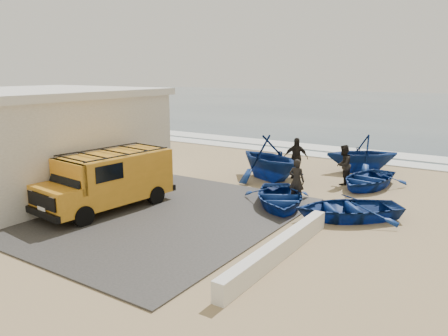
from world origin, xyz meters
The scene contains 16 objects.
ground centered at (0.00, 0.00, 0.00)m, with size 160.00×160.00×0.00m, color tan.
slab centered at (-2.00, -2.00, 0.03)m, with size 12.00×10.00×0.05m, color #3E3B39.
ocean centered at (0.00, 56.00, 0.00)m, with size 180.00×88.00×0.01m, color #385166.
surf_line centered at (0.00, 12.00, 0.03)m, with size 180.00×1.60×0.06m, color white.
surf_wash centered at (0.00, 14.50, 0.02)m, with size 180.00×2.20×0.04m, color white.
building centered at (-7.50, -2.00, 2.16)m, with size 8.40×9.40×4.30m.
parapet centered at (5.00, -3.00, 0.28)m, with size 0.35×6.00×0.55m, color silver.
van centered at (-2.28, -2.45, 1.17)m, with size 2.47×5.26×2.18m.
boat_near_left centered at (2.90, 1.25, 0.38)m, with size 2.61×3.65×0.76m, color navy.
boat_near_right centered at (5.50, 1.34, 0.38)m, with size 2.64×3.70×0.77m, color navy.
boat_mid_left centered at (0.52, 4.92, 1.05)m, with size 3.46×4.00×2.11m, color navy.
boat_mid_right centered at (4.90, 5.96, 0.38)m, with size 2.65×3.72×0.77m, color navy.
boat_far_left centered at (3.74, 8.98, 0.96)m, with size 3.14×3.64×1.92m, color navy.
fisherman_front centered at (3.18, 2.18, 0.87)m, with size 0.63×0.42×1.74m, color black.
fisherman_middle centered at (3.78, 5.92, 0.91)m, with size 0.89×0.69×1.82m, color black.
fisherman_back centered at (1.45, 5.91, 0.98)m, with size 1.15×0.48×1.96m, color black.
Camera 1 is at (9.93, -13.19, 5.06)m, focal length 35.00 mm.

